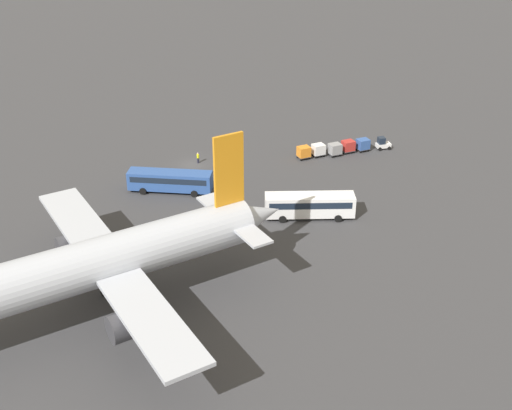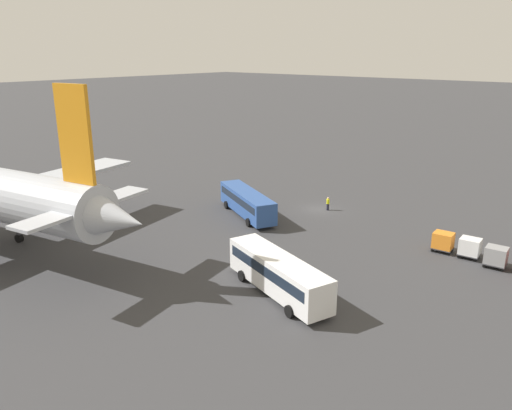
{
  "view_description": "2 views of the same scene",
  "coord_description": "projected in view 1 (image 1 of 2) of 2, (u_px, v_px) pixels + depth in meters",
  "views": [
    {
      "loc": [
        22.8,
        90.63,
        42.04
      ],
      "look_at": [
        -2.94,
        21.01,
        2.65
      ],
      "focal_mm": 45.0,
      "sensor_mm": 36.0,
      "label": 1
    },
    {
      "loc": [
        -33.35,
        52.52,
        19.8
      ],
      "look_at": [
        -1.53,
        14.67,
        4.38
      ],
      "focal_mm": 35.0,
      "sensor_mm": 36.0,
      "label": 2
    }
  ],
  "objects": [
    {
      "name": "cargo_cart_white",
      "position": [
        318.0,
        149.0,
        104.17
      ],
      "size": [
        2.11,
        1.82,
        2.06
      ],
      "rotation": [
        0.0,
        0.0,
        0.07
      ],
      "color": "#38383D",
      "rests_on": "ground"
    },
    {
      "name": "shuttle_bus_far",
      "position": [
        310.0,
        204.0,
        85.67
      ],
      "size": [
        12.19,
        6.39,
        3.32
      ],
      "rotation": [
        0.0,
        0.0,
        -0.33
      ],
      "color": "white",
      "rests_on": "ground"
    },
    {
      "name": "cargo_cart_blue",
      "position": [
        363.0,
        144.0,
        106.14
      ],
      "size": [
        2.11,
        1.82,
        2.06
      ],
      "rotation": [
        0.0,
        0.0,
        0.07
      ],
      "color": "#38383D",
      "rests_on": "ground"
    },
    {
      "name": "shuttle_bus_near",
      "position": [
        170.0,
        180.0,
        92.56
      ],
      "size": [
        12.03,
        7.82,
        3.11
      ],
      "rotation": [
        0.0,
        0.0,
        -0.47
      ],
      "color": "#2D5199",
      "rests_on": "ground"
    },
    {
      "name": "cargo_cart_grey",
      "position": [
        335.0,
        149.0,
        104.36
      ],
      "size": [
        2.11,
        1.82,
        2.06
      ],
      "rotation": [
        0.0,
        0.0,
        0.07
      ],
      "color": "#38383D",
      "rests_on": "ground"
    },
    {
      "name": "baggage_tug",
      "position": [
        383.0,
        144.0,
        107.02
      ],
      "size": [
        2.55,
        1.9,
        2.1
      ],
      "rotation": [
        0.0,
        0.0,
        -0.13
      ],
      "color": "white",
      "rests_on": "ground"
    },
    {
      "name": "cargo_cart_red",
      "position": [
        348.0,
        146.0,
        105.51
      ],
      "size": [
        2.11,
        1.82,
        2.06
      ],
      "rotation": [
        0.0,
        0.0,
        0.07
      ],
      "color": "#38383D",
      "rests_on": "ground"
    },
    {
      "name": "worker_person",
      "position": [
        198.0,
        158.0,
        101.99
      ],
      "size": [
        0.38,
        0.38,
        1.74
      ],
      "color": "#1E1E2D",
      "rests_on": "ground"
    },
    {
      "name": "airplane",
      "position": [
        97.0,
        263.0,
        64.69
      ],
      "size": [
        44.21,
        37.69,
        17.26
      ],
      "rotation": [
        0.0,
        0.0,
        0.19
      ],
      "color": "#B2B7C1",
      "rests_on": "ground"
    },
    {
      "name": "cargo_cart_orange",
      "position": [
        304.0,
        152.0,
        103.29
      ],
      "size": [
        2.11,
        1.82,
        2.06
      ],
      "rotation": [
        0.0,
        0.0,
        0.07
      ],
      "color": "#38383D",
      "rests_on": "ground"
    },
    {
      "name": "ground_plane",
      "position": [
        193.0,
        165.0,
        101.78
      ],
      "size": [
        600.0,
        600.0,
        0.0
      ],
      "primitive_type": "plane",
      "color": "#38383A"
    }
  ]
}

